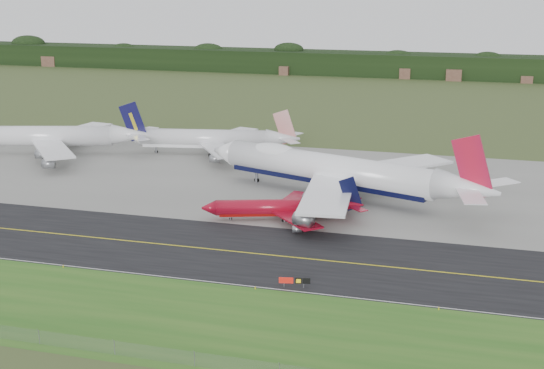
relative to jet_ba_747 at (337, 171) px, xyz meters
The scene contains 16 objects.
ground 39.72m from the jet_ba_747, 103.27° to the right, with size 600.00×600.00×0.00m, color #3F4E24.
grass_verge 73.96m from the jet_ba_747, 97.01° to the right, with size 400.00×30.00×0.01m, color #245A1A.
taxiway 43.57m from the jet_ba_747, 102.05° to the right, with size 400.00×32.00×0.02m, color black.
apron 17.05m from the jet_ba_747, 124.90° to the left, with size 400.00×78.00×0.01m, color slate.
taxiway_centreline 43.57m from the jet_ba_747, 102.05° to the right, with size 400.00×0.40×0.00m, color gold.
taxiway_edge_line 58.68m from the jet_ba_747, 98.87° to the right, with size 400.00×0.25×0.00m, color silver.
perimeter_fence 86.76m from the jet_ba_747, 95.96° to the right, with size 320.00×0.10×320.00m.
horizon_treeline 235.82m from the jet_ba_747, 92.18° to the left, with size 700.00×25.00×12.00m.
jet_ba_747 is the anchor object (origin of this frame).
jet_red_737 21.91m from the jet_ba_747, 111.56° to the right, with size 34.70×27.56×9.59m.
jet_navy_gold 94.15m from the jet_ba_747, 166.31° to the left, with size 60.89×51.90×15.94m.
jet_star_tail 56.73m from the jet_ba_747, 141.77° to the left, with size 52.79×43.63×13.96m.
taxiway_sign 56.46m from the jet_ba_747, 86.41° to the right, with size 5.31×1.22×1.79m.
edge_marker_left 70.92m from the jet_ba_747, 123.92° to the right, with size 0.16×0.16×0.50m, color yellow.
edge_marker_center 59.02m from the jet_ba_747, 92.66° to the right, with size 0.16×0.16×0.50m, color yellow.
edge_marker_right 65.23m from the jet_ba_747, 64.54° to the right, with size 0.16×0.16×0.50m, color yellow.
Camera 1 is at (41.31, -134.67, 51.34)m, focal length 50.00 mm.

